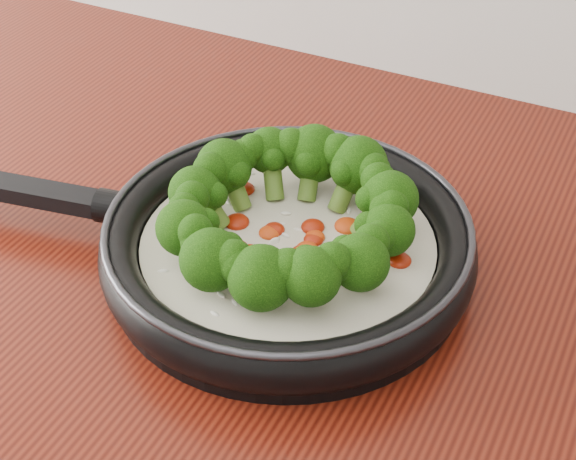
% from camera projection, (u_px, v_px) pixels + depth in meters
% --- Properties ---
extents(skillet, '(0.58, 0.41, 0.11)m').
position_uv_depth(skillet, '(285.00, 237.00, 0.81)').
color(skillet, black).
rests_on(skillet, counter).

